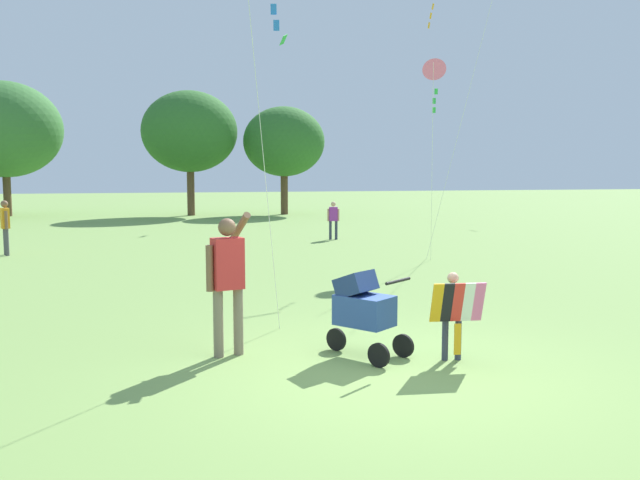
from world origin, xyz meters
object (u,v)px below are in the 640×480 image
at_px(child_with_butterfly_kite, 453,308).
at_px(stroller, 363,306).
at_px(person_couple_left, 333,217).
at_px(kite_green_novelty, 434,72).
at_px(person_adult_flyer, 227,273).
at_px(person_sitting_far, 5,223).
at_px(kite_orange_delta, 434,2).

bearing_deg(child_with_butterfly_kite, stroller, 156.94).
xyz_separation_m(child_with_butterfly_kite, person_couple_left, (1.93, 13.46, 0.09)).
height_order(stroller, kite_green_novelty, kite_green_novelty).
relative_size(person_adult_flyer, person_couple_left, 1.42).
bearing_deg(stroller, child_with_butterfly_kite, -23.06).
height_order(stroller, person_sitting_far, person_sitting_far).
height_order(stroller, person_couple_left, person_couple_left).
relative_size(child_with_butterfly_kite, stroller, 1.00).
xyz_separation_m(stroller, person_couple_left, (2.90, 13.05, 0.11)).
bearing_deg(person_couple_left, kite_orange_delta, -76.35).
xyz_separation_m(kite_orange_delta, kite_green_novelty, (-0.05, -0.18, -1.66)).
distance_m(kite_orange_delta, person_couple_left, 7.57).
distance_m(kite_orange_delta, kite_green_novelty, 1.67).
xyz_separation_m(kite_green_novelty, person_sitting_far, (-10.43, 3.31, -3.71)).
relative_size(stroller, kite_orange_delta, 0.15).
relative_size(stroller, person_couple_left, 0.85).
bearing_deg(person_sitting_far, stroller, -60.30).
xyz_separation_m(child_with_butterfly_kite, person_sitting_far, (-7.32, 11.55, 0.22)).
height_order(person_adult_flyer, kite_orange_delta, kite_orange_delta).
relative_size(kite_orange_delta, kite_green_novelty, 1.43).
bearing_deg(kite_green_novelty, kite_orange_delta, 76.11).
relative_size(child_with_butterfly_kite, kite_green_novelty, 0.21).
height_order(child_with_butterfly_kite, person_adult_flyer, person_adult_flyer).
height_order(kite_green_novelty, person_couple_left, kite_green_novelty).
distance_m(person_adult_flyer, kite_orange_delta, 10.84).
height_order(child_with_butterfly_kite, person_couple_left, person_couple_left).
height_order(person_adult_flyer, person_sitting_far, person_adult_flyer).
bearing_deg(person_couple_left, person_sitting_far, -168.29).
distance_m(child_with_butterfly_kite, stroller, 1.05).
distance_m(child_with_butterfly_kite, person_sitting_far, 13.67).
bearing_deg(kite_green_novelty, person_adult_flyer, -127.17).
bearing_deg(person_sitting_far, person_adult_flyer, -65.97).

